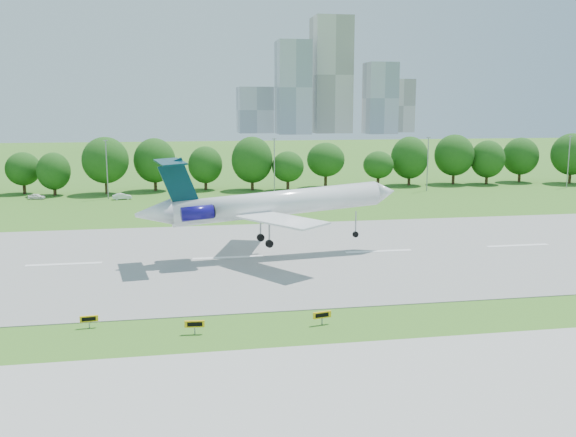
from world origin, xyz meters
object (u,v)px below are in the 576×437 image
(service_vehicle_a, at_px, (122,196))
(service_vehicle_b, at_px, (37,196))
(airliner, at_px, (265,204))
(taxi_sign_left, at_px, (89,319))

(service_vehicle_a, distance_m, service_vehicle_b, 17.79)
(airliner, relative_size, service_vehicle_a, 8.98)
(airliner, xyz_separation_m, service_vehicle_b, (-39.37, 59.28, -6.34))
(taxi_sign_left, bearing_deg, service_vehicle_a, 87.36)
(service_vehicle_b, bearing_deg, taxi_sign_left, -153.68)
(airliner, distance_m, service_vehicle_a, 60.28)
(taxi_sign_left, height_order, service_vehicle_a, service_vehicle_a)
(service_vehicle_b, bearing_deg, airliner, -133.92)
(service_vehicle_b, bearing_deg, service_vehicle_a, -88.79)
(airliner, xyz_separation_m, taxi_sign_left, (-18.96, -23.62, -6.12))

